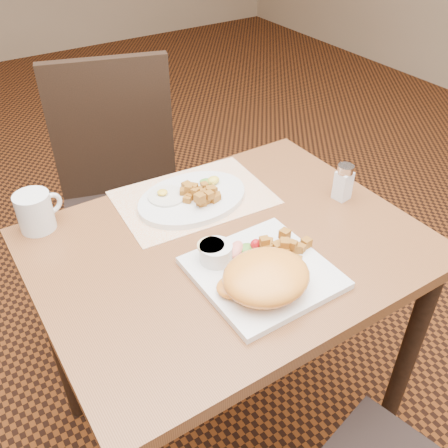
% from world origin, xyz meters
% --- Properties ---
extents(ground, '(8.00, 8.00, 0.00)m').
position_xyz_m(ground, '(0.00, 0.00, 0.00)').
color(ground, black).
rests_on(ground, ground).
extents(table, '(0.90, 0.70, 0.75)m').
position_xyz_m(table, '(0.00, 0.00, 0.64)').
color(table, brown).
rests_on(table, ground).
extents(chair_far, '(0.53, 0.53, 0.97)m').
position_xyz_m(chair_far, '(-0.01, 0.67, 0.54)').
color(chair_far, black).
rests_on(chair_far, ground).
extents(placemat, '(0.42, 0.31, 0.00)m').
position_xyz_m(placemat, '(0.02, 0.21, 0.75)').
color(placemat, white).
rests_on(placemat, table).
extents(plate_square, '(0.28, 0.28, 0.02)m').
position_xyz_m(plate_square, '(-0.00, -0.14, 0.76)').
color(plate_square, silver).
rests_on(plate_square, table).
extents(plate_oval, '(0.32, 0.25, 0.02)m').
position_xyz_m(plate_oval, '(0.01, 0.20, 0.76)').
color(plate_oval, silver).
rests_on(plate_oval, placemat).
extents(hollandaise_mound, '(0.19, 0.17, 0.07)m').
position_xyz_m(hollandaise_mound, '(-0.03, -0.18, 0.80)').
color(hollandaise_mound, orange).
rests_on(hollandaise_mound, plate_square).
extents(ramekin, '(0.07, 0.08, 0.04)m').
position_xyz_m(ramekin, '(-0.07, -0.05, 0.79)').
color(ramekin, silver).
rests_on(ramekin, plate_square).
extents(garnish_sq, '(0.09, 0.06, 0.03)m').
position_xyz_m(garnish_sq, '(-0.00, -0.06, 0.78)').
color(garnish_sq, '#387223').
rests_on(garnish_sq, plate_square).
extents(fried_egg, '(0.10, 0.10, 0.02)m').
position_xyz_m(fried_egg, '(-0.05, 0.23, 0.77)').
color(fried_egg, white).
rests_on(fried_egg, plate_oval).
extents(garnish_ov, '(0.06, 0.05, 0.02)m').
position_xyz_m(garnish_ov, '(0.09, 0.22, 0.78)').
color(garnish_ov, '#387223').
rests_on(garnish_ov, plate_oval).
extents(salt_shaker, '(0.05, 0.05, 0.10)m').
position_xyz_m(salt_shaker, '(0.36, -0.00, 0.80)').
color(salt_shaker, white).
rests_on(salt_shaker, table).
extents(coffee_mug, '(0.12, 0.09, 0.10)m').
position_xyz_m(coffee_mug, '(-0.36, 0.30, 0.80)').
color(coffee_mug, silver).
rests_on(coffee_mug, table).
extents(home_fries_sq, '(0.12, 0.11, 0.04)m').
position_xyz_m(home_fries_sq, '(0.07, -0.11, 0.78)').
color(home_fries_sq, '#AE6B1C').
rests_on(home_fries_sq, plate_square).
extents(home_fries_ov, '(0.10, 0.11, 0.04)m').
position_xyz_m(home_fries_ov, '(0.02, 0.18, 0.78)').
color(home_fries_ov, '#AE6B1C').
rests_on(home_fries_ov, plate_oval).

